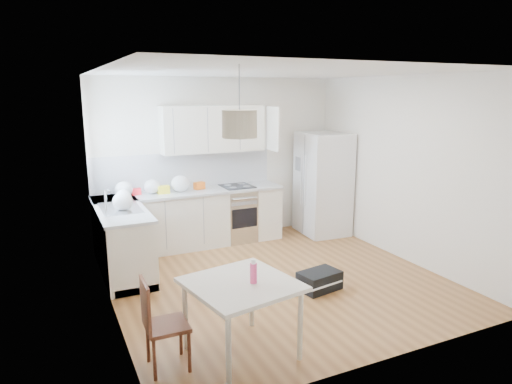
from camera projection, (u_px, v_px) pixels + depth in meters
floor at (276, 279)px, 6.12m from camera, size 4.20×4.20×0.00m
ceiling at (278, 72)px, 5.54m from camera, size 4.20×4.20×0.00m
wall_back at (219, 159)px, 7.68m from camera, size 4.20×0.00×4.20m
wall_left at (106, 196)px, 4.96m from camera, size 0.00×4.20×4.20m
wall_right at (403, 169)px, 6.70m from camera, size 0.00×4.20×4.20m
window_glassblock at (93, 148)px, 5.89m from camera, size 0.02×1.00×1.00m
cabinets_back at (192, 220)px, 7.37m from camera, size 3.00×0.60×0.88m
cabinets_left at (122, 241)px, 6.34m from camera, size 0.60×1.80×0.88m
counter_back at (191, 192)px, 7.27m from camera, size 3.02×0.64×0.04m
counter_left at (120, 209)px, 6.24m from camera, size 0.64×1.82×0.04m
backsplash_back at (185, 170)px, 7.46m from camera, size 3.00×0.01×0.58m
backsplash_left at (95, 188)px, 6.05m from camera, size 0.01×1.80×0.58m
upper_cabinets at (213, 129)px, 7.37m from camera, size 1.70×0.32×0.75m
range_oven at (237, 214)px, 7.70m from camera, size 0.50×0.61×0.88m
sink at (120, 208)px, 6.19m from camera, size 0.50×0.80×0.16m
refrigerator at (323, 183)px, 8.01m from camera, size 0.91×0.94×1.78m
dining_table at (241, 290)px, 4.24m from camera, size 1.08×1.08×0.73m
dining_chair at (167, 323)px, 4.08m from camera, size 0.37×0.37×0.86m
drink_bottle at (253, 271)px, 4.19m from camera, size 0.07×0.07×0.23m
gym_bag at (319, 280)px, 5.79m from camera, size 0.57×0.42×0.24m
pendant_lamp at (240, 124)px, 4.09m from camera, size 0.41×0.41×0.25m
grocery_bag_a at (124, 189)px, 6.82m from camera, size 0.26×0.22×0.23m
grocery_bag_b at (152, 187)px, 7.03m from camera, size 0.25×0.21×0.22m
grocery_bag_c at (180, 184)px, 7.17m from camera, size 0.29×0.25×0.26m
grocery_bag_d at (123, 197)px, 6.40m from camera, size 0.22×0.19×0.20m
grocery_bag_e at (123, 201)px, 6.06m from camera, size 0.26×0.22×0.24m
snack_orange at (199, 186)px, 7.38m from camera, size 0.19×0.15×0.12m
snack_yellow at (164, 190)px, 7.06m from camera, size 0.18×0.12×0.12m
snack_red at (136, 192)px, 6.97m from camera, size 0.15×0.11×0.10m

